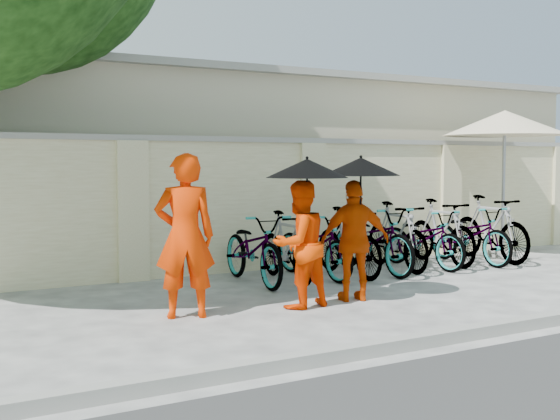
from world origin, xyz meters
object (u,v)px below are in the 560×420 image
monk_center (300,244)px  monk_right (355,241)px  patio_umbrella (505,125)px  monk_left (185,236)px

monk_center → monk_right: 0.80m
monk_right → patio_umbrella: bearing=-140.7°
monk_left → patio_umbrella: size_ratio=0.69×
monk_left → monk_center: (1.36, -0.17, -0.15)m
monk_left → monk_right: monk_left is taller
patio_umbrella → monk_left: bearing=-165.1°
monk_left → monk_right: bearing=-167.6°
monk_left → monk_center: size_ratio=1.21×
monk_center → patio_umbrella: patio_umbrella is taller
monk_center → monk_right: bearing=171.6°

